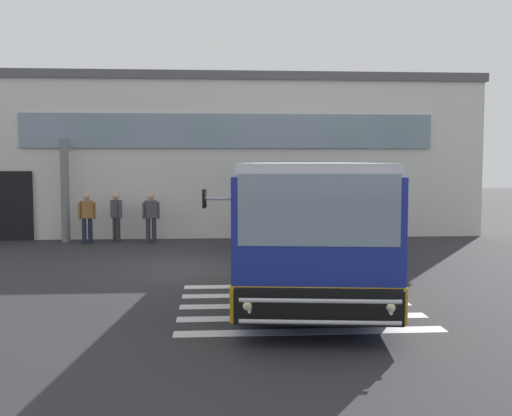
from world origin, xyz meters
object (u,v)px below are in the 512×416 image
(entry_support_column, at_px, (65,191))
(passenger_near_column, at_px, (87,216))
(passenger_by_doorway, at_px, (116,215))
(bus_main_foreground, at_px, (306,221))
(passenger_at_curb_edge, at_px, (151,214))

(entry_support_column, xyz_separation_m, passenger_near_column, (0.80, -0.44, -0.81))
(entry_support_column, relative_size, passenger_by_doorway, 2.08)
(bus_main_foreground, bearing_deg, entry_support_column, 136.02)
(bus_main_foreground, bearing_deg, passenger_near_column, 134.50)
(bus_main_foreground, xyz_separation_m, passenger_near_column, (-6.38, 6.49, -0.40))
(bus_main_foreground, distance_m, passenger_at_curb_edge, 7.76)
(bus_main_foreground, xyz_separation_m, passenger_at_curb_edge, (-4.27, 6.47, -0.37))
(bus_main_foreground, height_order, passenger_near_column, bus_main_foreground)
(passenger_near_column, bearing_deg, passenger_by_doorway, 13.80)
(passenger_near_column, height_order, passenger_by_doorway, same)
(passenger_at_curb_edge, bearing_deg, bus_main_foreground, -56.58)
(bus_main_foreground, bearing_deg, passenger_by_doorway, 129.05)
(entry_support_column, distance_m, passenger_near_column, 1.22)
(entry_support_column, height_order, passenger_at_curb_edge, entry_support_column)
(passenger_by_doorway, bearing_deg, passenger_near_column, -166.20)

